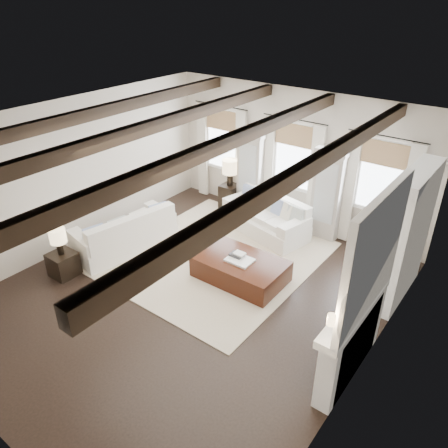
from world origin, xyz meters
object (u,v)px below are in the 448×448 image
Objects in this scene: sofa_left at (126,235)px; side_table_front at (64,264)px; sofa_back at (267,218)px; side_table_back at (230,197)px; ottoman at (241,269)px.

side_table_front is (-0.28, -1.40, -0.13)m from sofa_left.
side_table_back is at bearing 162.29° from sofa_back.
sofa_back is 1.50m from side_table_back.
sofa_left is at bearing -100.94° from side_table_back.
sofa_left is 1.44m from side_table_front.
sofa_back is at bearing 59.90° from side_table_front.
side_table_front is (-2.29, -3.95, -0.12)m from sofa_back.
ottoman is 3.54m from side_table_front.
sofa_back is 4.57m from side_table_front.
sofa_back reaches higher than side_table_back.
sofa_back is 1.28× the size of ottoman.
side_table_back reaches higher than side_table_front.
side_table_back is (0.86, 4.41, 0.08)m from side_table_front.
sofa_left is 1.34× the size of ottoman.
side_table_back is at bearing 129.69° from ottoman.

